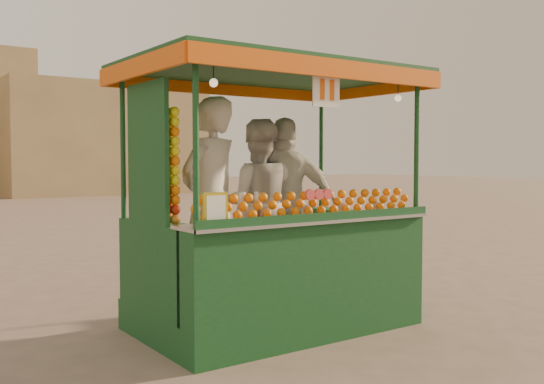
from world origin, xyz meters
TOP-DOWN VIEW (x-y plane):
  - ground at (0.00, 0.00)m, footprint 90.00×90.00m
  - building_right at (7.00, 24.00)m, footprint 9.00×6.00m
  - juice_cart at (0.21, -0.28)m, footprint 2.66×1.72m
  - vendor_left at (-0.29, 0.02)m, footprint 0.78×0.65m
  - vendor_middle at (0.31, 0.15)m, footprint 1.02×0.96m
  - vendor_right at (0.62, 0.09)m, footprint 1.06×0.90m

SIDE VIEW (x-z plane):
  - ground at x=0.00m, z-range 0.00..0.00m
  - juice_cart at x=0.21m, z-range -0.42..2.00m
  - vendor_middle at x=0.31m, z-range 0.28..1.96m
  - vendor_right at x=0.62m, z-range 0.28..1.98m
  - vendor_left at x=-0.29m, z-range 0.28..2.13m
  - building_right at x=7.00m, z-range 0.00..5.00m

